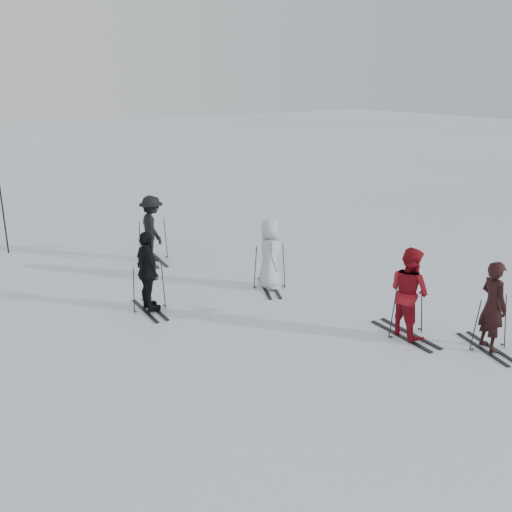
{
  "coord_description": "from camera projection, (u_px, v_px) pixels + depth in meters",
  "views": [
    {
      "loc": [
        -7.42,
        -9.99,
        5.21
      ],
      "look_at": [
        0.0,
        1.0,
        1.0
      ],
      "focal_mm": 40.0,
      "sensor_mm": 36.0,
      "label": 1
    }
  ],
  "objects": [
    {
      "name": "skis_uphill_far",
      "position": [
        153.0,
        239.0,
        16.68
      ],
      "size": [
        1.85,
        1.15,
        1.27
      ],
      "primitive_type": null,
      "rotation": [
        0.0,
        0.0,
        1.44
      ],
      "color": "black",
      "rests_on": "ground"
    },
    {
      "name": "ground",
      "position": [
        280.0,
        307.0,
        13.43
      ],
      "size": [
        120.0,
        120.0,
        0.0
      ],
      "primitive_type": "plane",
      "color": "silver",
      "rests_on": "ground"
    },
    {
      "name": "skier_near_dark",
      "position": [
        493.0,
        307.0,
        11.1
      ],
      "size": [
        0.6,
        0.75,
        1.8
      ],
      "primitive_type": "imported",
      "rotation": [
        0.0,
        0.0,
        1.28
      ],
      "color": "black",
      "rests_on": "ground"
    },
    {
      "name": "skier_grey",
      "position": [
        270.0,
        255.0,
        14.36
      ],
      "size": [
        0.88,
        1.02,
        1.77
      ],
      "primitive_type": "imported",
      "rotation": [
        0.0,
        0.0,
        1.14
      ],
      "color": "#B1B5BB",
      "rests_on": "ground"
    },
    {
      "name": "skier_uphill_far",
      "position": [
        152.0,
        229.0,
        16.59
      ],
      "size": [
        0.86,
        1.31,
        1.89
      ],
      "primitive_type": "imported",
      "rotation": [
        0.0,
        0.0,
        1.44
      ],
      "color": "black",
      "rests_on": "ground"
    },
    {
      "name": "skier_red",
      "position": [
        409.0,
        293.0,
        11.68
      ],
      "size": [
        0.78,
        0.97,
        1.89
      ],
      "primitive_type": "imported",
      "rotation": [
        0.0,
        0.0,
        1.5
      ],
      "color": "maroon",
      "rests_on": "ground"
    },
    {
      "name": "skis_near_dark",
      "position": [
        491.0,
        322.0,
        11.2
      ],
      "size": [
        1.75,
        1.25,
        1.15
      ],
      "primitive_type": null,
      "rotation": [
        0.0,
        0.0,
        1.28
      ],
      "color": "black",
      "rests_on": "ground"
    },
    {
      "name": "skis_red",
      "position": [
        408.0,
        307.0,
        11.77
      ],
      "size": [
        1.85,
        1.07,
        1.3
      ],
      "primitive_type": null,
      "rotation": [
        0.0,
        0.0,
        1.5
      ],
      "color": "black",
      "rests_on": "ground"
    },
    {
      "name": "skier_uphill_left",
      "position": [
        148.0,
        273.0,
        12.95
      ],
      "size": [
        0.51,
        1.12,
        1.87
      ],
      "primitive_type": "imported",
      "rotation": [
        0.0,
        0.0,
        1.52
      ],
      "color": "black",
      "rests_on": "ground"
    },
    {
      "name": "skis_grey",
      "position": [
        270.0,
        266.0,
        14.44
      ],
      "size": [
        1.86,
        1.48,
        1.2
      ],
      "primitive_type": null,
      "rotation": [
        0.0,
        0.0,
        1.14
      ],
      "color": "black",
      "rests_on": "ground"
    },
    {
      "name": "skis_uphill_left",
      "position": [
        149.0,
        287.0,
        13.06
      ],
      "size": [
        1.64,
        0.93,
        1.17
      ],
      "primitive_type": null,
      "rotation": [
        0.0,
        0.0,
        1.52
      ],
      "color": "black",
      "rests_on": "ground"
    },
    {
      "name": "piste_marker",
      "position": [
        4.0,
        218.0,
        17.2
      ],
      "size": [
        0.06,
        0.06,
        2.23
      ],
      "primitive_type": "cylinder",
      "rotation": [
        0.0,
        0.0,
        0.22
      ],
      "color": "black",
      "rests_on": "ground"
    }
  ]
}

